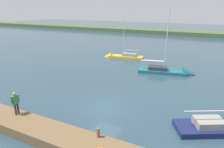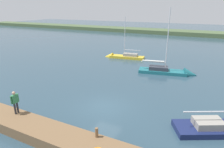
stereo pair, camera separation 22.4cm
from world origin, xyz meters
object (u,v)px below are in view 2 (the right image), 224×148
Objects in this scene: mooring_post_near at (97,133)px; sailboat_outer_mooring at (122,57)px; sailboat_far_right at (171,73)px; person_on_dock at (15,101)px.

sailboat_outer_mooring is at bearing -69.92° from mooring_post_near.
sailboat_far_right reaches higher than mooring_post_near.
sailboat_outer_mooring is at bearing 139.89° from sailboat_far_right.
sailboat_far_right is 10.40m from sailboat_outer_mooring.
mooring_post_near is 22.91m from sailboat_outer_mooring.
sailboat_far_right reaches higher than person_on_dock.
person_on_dock is (-1.12, 21.74, 1.70)m from sailboat_outer_mooring.
sailboat_far_right is at bearing 143.17° from sailboat_outer_mooring.
sailboat_far_right is 5.15× the size of person_on_dock.
sailboat_far_right is 18.76m from person_on_dock.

